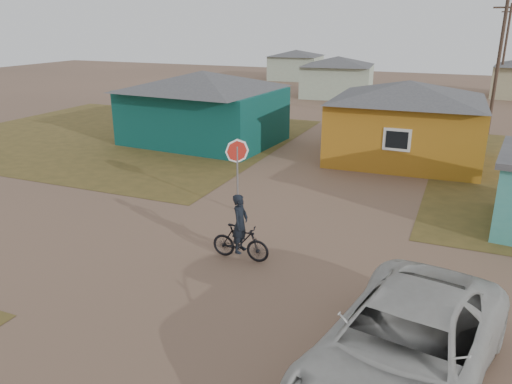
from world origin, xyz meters
TOP-DOWN VIEW (x-y plane):
  - ground at (0.00, 0.00)m, footprint 120.00×120.00m
  - grass_nw at (-14.00, 13.00)m, footprint 20.00×18.00m
  - house_teal at (-8.50, 13.50)m, footprint 8.93×7.08m
  - house_yellow at (2.50, 14.00)m, footprint 7.72×6.76m
  - house_pale_west at (-6.00, 34.00)m, footprint 7.04×6.15m
  - house_pale_north at (-14.00, 46.00)m, footprint 6.28×5.81m
  - utility_pole_near at (6.50, 22.00)m, footprint 1.40×0.20m
  - utility_pole_far at (7.50, 38.00)m, footprint 1.40×0.20m
  - stop_sign at (-2.12, 4.32)m, footprint 0.83×0.34m
  - cyclist at (-0.38, 0.78)m, footprint 1.76×0.64m
  - vehicle at (4.67, -2.91)m, footprint 3.91×6.60m

SIDE VIEW (x-z plane):
  - ground at x=0.00m, z-range 0.00..0.00m
  - grass_nw at x=-14.00m, z-range 0.00..0.01m
  - cyclist at x=-0.38m, z-range -0.27..1.72m
  - vehicle at x=4.67m, z-range 0.00..1.72m
  - house_pale_north at x=-14.00m, z-range 0.05..3.45m
  - house_pale_west at x=-6.00m, z-range 0.06..3.66m
  - stop_sign at x=-2.12m, z-range 0.61..3.29m
  - house_yellow at x=2.50m, z-range 0.05..3.95m
  - house_teal at x=-8.50m, z-range 0.05..4.05m
  - utility_pole_near at x=6.50m, z-range 0.14..8.14m
  - utility_pole_far at x=7.50m, z-range 0.14..8.14m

